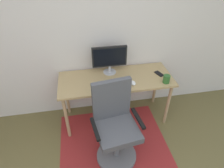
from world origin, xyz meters
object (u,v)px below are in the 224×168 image
(coffee_cup, at_px, (166,79))
(cell_phone, at_px, (159,74))
(office_chair, at_px, (115,129))
(computer_mouse, at_px, (133,83))
(monitor, at_px, (109,58))
(keyboard, at_px, (112,85))
(desk, at_px, (116,83))

(coffee_cup, bearing_deg, cell_phone, 93.65)
(cell_phone, bearing_deg, office_chair, -160.15)
(computer_mouse, xyz_separation_m, cell_phone, (0.42, 0.17, -0.01))
(monitor, distance_m, coffee_cup, 0.80)
(cell_phone, height_order, office_chair, office_chair)
(office_chair, bearing_deg, monitor, 77.16)
(computer_mouse, distance_m, office_chair, 0.65)
(coffee_cup, relative_size, cell_phone, 0.77)
(keyboard, bearing_deg, desk, 62.34)
(monitor, bearing_deg, desk, -70.11)
(desk, distance_m, coffee_cup, 0.68)
(monitor, bearing_deg, coffee_cup, -28.27)
(computer_mouse, distance_m, coffee_cup, 0.44)
(monitor, relative_size, office_chair, 0.44)
(desk, bearing_deg, computer_mouse, -40.49)
(cell_phone, xyz_separation_m, office_chair, (-0.75, -0.64, -0.28))
(desk, height_order, coffee_cup, coffee_cup)
(keyboard, bearing_deg, coffee_cup, -4.27)
(keyboard, height_order, office_chair, office_chair)
(computer_mouse, bearing_deg, keyboard, 177.54)
(coffee_cup, height_order, office_chair, office_chair)
(desk, bearing_deg, keyboard, -117.66)
(monitor, xyz_separation_m, computer_mouse, (0.25, -0.33, -0.22))
(computer_mouse, relative_size, office_chair, 0.10)
(computer_mouse, bearing_deg, office_chair, -124.69)
(keyboard, xyz_separation_m, computer_mouse, (0.28, -0.01, 0.01))
(office_chair, bearing_deg, keyboard, 76.40)
(monitor, xyz_separation_m, coffee_cup, (0.69, -0.37, -0.18))
(monitor, xyz_separation_m, office_chair, (-0.07, -0.80, -0.51))
(desk, height_order, monitor, monitor)
(computer_mouse, height_order, cell_phone, computer_mouse)
(monitor, relative_size, cell_phone, 3.38)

